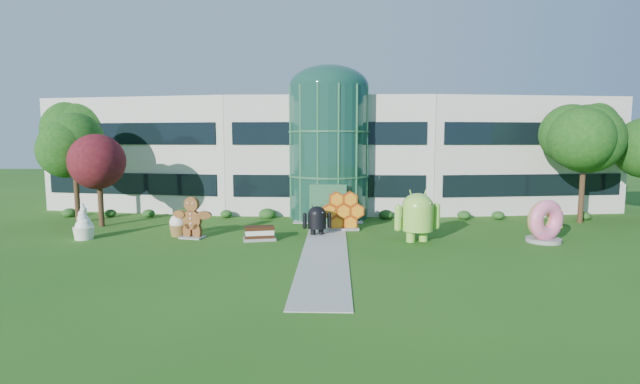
# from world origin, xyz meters

# --- Properties ---
(ground) EXTENTS (140.00, 140.00, 0.00)m
(ground) POSITION_xyz_m (0.00, 0.00, 0.00)
(ground) COLOR #215114
(ground) RESTS_ON ground
(building) EXTENTS (46.00, 15.00, 9.30)m
(building) POSITION_xyz_m (0.00, 18.00, 4.65)
(building) COLOR beige
(building) RESTS_ON ground
(atrium) EXTENTS (6.00, 6.00, 9.80)m
(atrium) POSITION_xyz_m (0.00, 12.00, 4.90)
(atrium) COLOR #194738
(atrium) RESTS_ON ground
(walkway) EXTENTS (2.40, 20.00, 0.04)m
(walkway) POSITION_xyz_m (0.00, 2.00, 0.02)
(walkway) COLOR #9E9E93
(walkway) RESTS_ON ground
(tree_red) EXTENTS (4.00, 4.00, 6.00)m
(tree_red) POSITION_xyz_m (-15.50, 7.50, 3.00)
(tree_red) COLOR #3F0C14
(tree_red) RESTS_ON ground
(trees_backdrop) EXTENTS (52.00, 8.00, 8.40)m
(trees_backdrop) POSITION_xyz_m (0.00, 13.00, 4.20)
(trees_backdrop) COLOR #104110
(trees_backdrop) RESTS_ON ground
(android_green) EXTENTS (3.38, 2.71, 3.34)m
(android_green) POSITION_xyz_m (5.31, 3.45, 1.67)
(android_green) COLOR #88D143
(android_green) RESTS_ON ground
(android_black) EXTENTS (2.13, 1.68, 2.13)m
(android_black) POSITION_xyz_m (-0.60, 5.08, 1.07)
(android_black) COLOR black
(android_black) RESTS_ON ground
(donut) EXTENTS (2.68, 2.04, 2.52)m
(donut) POSITION_xyz_m (12.62, 3.56, 1.26)
(donut) COLOR #F05B82
(donut) RESTS_ON ground
(gingerbread) EXTENTS (2.93, 1.64, 2.55)m
(gingerbread) POSITION_xyz_m (-8.08, 3.92, 1.27)
(gingerbread) COLOR brown
(gingerbread) RESTS_ON ground
(ice_cream_sandwich) EXTENTS (2.05, 1.34, 0.84)m
(ice_cream_sandwich) POSITION_xyz_m (-3.93, 3.44, 0.42)
(ice_cream_sandwich) COLOR black
(ice_cream_sandwich) RESTS_ON ground
(honeycomb) EXTENTS (3.06, 1.46, 2.31)m
(honeycomb) POSITION_xyz_m (1.05, 6.78, 1.15)
(honeycomb) COLOR orange
(honeycomb) RESTS_ON ground
(froyo) EXTENTS (1.36, 1.36, 2.22)m
(froyo) POSITION_xyz_m (-14.47, 3.39, 1.11)
(froyo) COLOR white
(froyo) RESTS_ON ground
(cupcake) EXTENTS (1.52, 1.52, 1.38)m
(cupcake) POSITION_xyz_m (-9.14, 4.53, 0.69)
(cupcake) COLOR white
(cupcake) RESTS_ON ground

